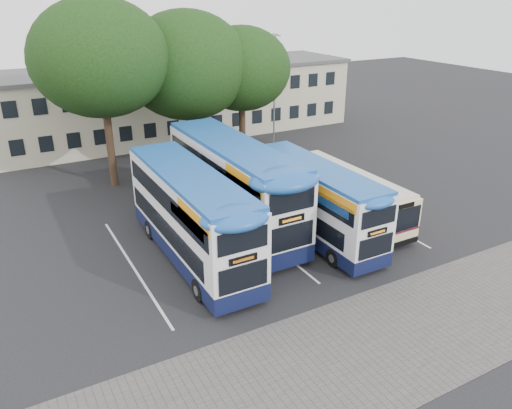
{
  "coord_description": "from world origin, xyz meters",
  "views": [
    {
      "loc": [
        -15.62,
        -16.04,
        12.25
      ],
      "look_at": [
        -4.03,
        5.0,
        1.91
      ],
      "focal_mm": 35.0,
      "sensor_mm": 36.0,
      "label": 1
    }
  ],
  "objects_px": {
    "tree_right": "(242,69)",
    "bus_dd_mid": "(233,182)",
    "bus_dd_left": "(191,212)",
    "bus_single": "(345,192)",
    "lamp_post": "(275,84)",
    "bus_dd_right": "(315,198)",
    "tree_mid": "(186,65)",
    "tree_left": "(100,58)"
  },
  "relations": [
    {
      "from": "tree_right",
      "to": "bus_dd_mid",
      "type": "bearing_deg",
      "value": -119.72
    },
    {
      "from": "bus_dd_left",
      "to": "bus_single",
      "type": "xyz_separation_m",
      "value": [
        9.58,
        0.28,
        -0.92
      ]
    },
    {
      "from": "lamp_post",
      "to": "bus_dd_mid",
      "type": "xyz_separation_m",
      "value": [
        -10.47,
        -13.2,
        -2.4
      ]
    },
    {
      "from": "bus_single",
      "to": "bus_dd_right",
      "type": "bearing_deg",
      "value": -158.81
    },
    {
      "from": "tree_mid",
      "to": "tree_right",
      "type": "relative_size",
      "value": 1.12
    },
    {
      "from": "tree_right",
      "to": "bus_dd_mid",
      "type": "distance_m",
      "value": 13.0
    },
    {
      "from": "tree_right",
      "to": "bus_single",
      "type": "bearing_deg",
      "value": -89.6
    },
    {
      "from": "tree_mid",
      "to": "bus_dd_left",
      "type": "bearing_deg",
      "value": -111.84
    },
    {
      "from": "tree_left",
      "to": "bus_dd_mid",
      "type": "bearing_deg",
      "value": -66.64
    },
    {
      "from": "tree_left",
      "to": "bus_dd_right",
      "type": "height_order",
      "value": "tree_left"
    },
    {
      "from": "tree_mid",
      "to": "bus_single",
      "type": "height_order",
      "value": "tree_mid"
    },
    {
      "from": "bus_dd_right",
      "to": "bus_dd_mid",
      "type": "bearing_deg",
      "value": 135.92
    },
    {
      "from": "lamp_post",
      "to": "bus_dd_right",
      "type": "distance_m",
      "value": 18.09
    },
    {
      "from": "tree_left",
      "to": "bus_dd_mid",
      "type": "xyz_separation_m",
      "value": [
        4.22,
        -9.78,
        -5.7
      ]
    },
    {
      "from": "tree_right",
      "to": "bus_dd_left",
      "type": "distance_m",
      "value": 16.64
    },
    {
      "from": "tree_mid",
      "to": "bus_dd_left",
      "type": "relative_size",
      "value": 1.03
    },
    {
      "from": "tree_mid",
      "to": "bus_dd_left",
      "type": "xyz_separation_m",
      "value": [
        -5.31,
        -13.25,
        -4.91
      ]
    },
    {
      "from": "tree_left",
      "to": "bus_dd_left",
      "type": "height_order",
      "value": "tree_left"
    },
    {
      "from": "bus_dd_mid",
      "to": "bus_dd_right",
      "type": "bearing_deg",
      "value": -44.08
    },
    {
      "from": "tree_right",
      "to": "bus_dd_left",
      "type": "height_order",
      "value": "tree_right"
    },
    {
      "from": "lamp_post",
      "to": "tree_right",
      "type": "height_order",
      "value": "tree_right"
    },
    {
      "from": "bus_single",
      "to": "tree_right",
      "type": "bearing_deg",
      "value": 90.4
    },
    {
      "from": "bus_dd_left",
      "to": "bus_dd_right",
      "type": "height_order",
      "value": "bus_dd_left"
    },
    {
      "from": "bus_dd_left",
      "to": "bus_single",
      "type": "bearing_deg",
      "value": 1.68
    },
    {
      "from": "tree_left",
      "to": "bus_dd_mid",
      "type": "distance_m",
      "value": 12.08
    },
    {
      "from": "bus_dd_mid",
      "to": "bus_dd_right",
      "type": "relative_size",
      "value": 1.22
    },
    {
      "from": "tree_left",
      "to": "bus_dd_left",
      "type": "xyz_separation_m",
      "value": [
        0.83,
        -12.04,
        -5.9
      ]
    },
    {
      "from": "tree_left",
      "to": "tree_mid",
      "type": "bearing_deg",
      "value": 11.2
    },
    {
      "from": "bus_dd_left",
      "to": "bus_dd_right",
      "type": "distance_m",
      "value": 6.68
    },
    {
      "from": "tree_mid",
      "to": "bus_dd_right",
      "type": "distance_m",
      "value": 15.1
    },
    {
      "from": "bus_dd_left",
      "to": "bus_dd_right",
      "type": "bearing_deg",
      "value": -7.45
    },
    {
      "from": "bus_dd_left",
      "to": "tree_right",
      "type": "bearing_deg",
      "value": 53.74
    },
    {
      "from": "tree_mid",
      "to": "bus_dd_left",
      "type": "distance_m",
      "value": 15.1
    },
    {
      "from": "tree_mid",
      "to": "bus_dd_mid",
      "type": "bearing_deg",
      "value": -99.89
    },
    {
      "from": "tree_left",
      "to": "tree_mid",
      "type": "relative_size",
      "value": 1.08
    },
    {
      "from": "tree_mid",
      "to": "bus_dd_mid",
      "type": "relative_size",
      "value": 0.96
    },
    {
      "from": "tree_right",
      "to": "bus_dd_right",
      "type": "xyz_separation_m",
      "value": [
        -2.87,
        -13.8,
        -4.71
      ]
    },
    {
      "from": "lamp_post",
      "to": "tree_left",
      "type": "relative_size",
      "value": 0.75
    },
    {
      "from": "tree_left",
      "to": "tree_mid",
      "type": "distance_m",
      "value": 6.33
    },
    {
      "from": "bus_dd_mid",
      "to": "tree_right",
      "type": "bearing_deg",
      "value": 60.28
    },
    {
      "from": "bus_single",
      "to": "tree_left",
      "type": "bearing_deg",
      "value": 131.51
    },
    {
      "from": "lamp_post",
      "to": "tree_right",
      "type": "distance_m",
      "value": 5.37
    }
  ]
}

